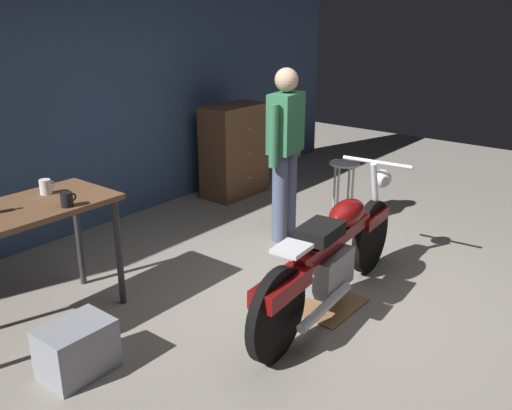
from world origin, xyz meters
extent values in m
plane|color=gray|center=(0.00, 0.00, 0.00)|extent=(12.00, 12.00, 0.00)
cube|color=#384C70|center=(0.00, 2.80, 1.55)|extent=(8.00, 0.12, 3.10)
cube|color=brown|center=(-1.63, 1.48, 0.88)|extent=(1.30, 0.64, 0.04)
cylinder|color=#2D2D33|center=(-1.04, 1.22, 0.43)|extent=(0.05, 0.05, 0.86)
cylinder|color=#2D2D33|center=(-1.04, 1.74, 0.43)|extent=(0.05, 0.05, 0.86)
cylinder|color=black|center=(0.68, 0.00, 0.32)|extent=(0.64, 0.13, 0.64)
cylinder|color=black|center=(-0.86, -0.15, 0.32)|extent=(0.64, 0.13, 0.64)
cube|color=maroon|center=(0.68, 0.00, 0.50)|extent=(0.45, 0.18, 0.10)
cube|color=maroon|center=(-0.81, -0.14, 0.50)|extent=(0.53, 0.23, 0.12)
cube|color=gray|center=(-0.14, -0.08, 0.34)|extent=(0.46, 0.28, 0.28)
cube|color=maroon|center=(-0.04, -0.07, 0.55)|extent=(1.10, 0.20, 0.10)
ellipsoid|color=maroon|center=(0.16, -0.05, 0.70)|extent=(0.46, 0.26, 0.20)
cube|color=black|center=(-0.29, -0.09, 0.70)|extent=(0.38, 0.27, 0.10)
cube|color=silver|center=(-0.69, -0.13, 0.72)|extent=(0.26, 0.22, 0.03)
cylinder|color=silver|center=(0.74, 0.01, 0.65)|extent=(0.27, 0.07, 0.68)
cylinder|color=silver|center=(0.70, 0.00, 0.98)|extent=(0.09, 0.60, 0.03)
sphere|color=silver|center=(0.86, 0.02, 0.80)|extent=(0.16, 0.16, 0.16)
cylinder|color=silver|center=(-0.43, -0.24, 0.22)|extent=(0.70, 0.14, 0.07)
cylinder|color=slate|center=(0.92, 1.04, 0.44)|extent=(0.15, 0.15, 0.88)
cylinder|color=slate|center=(0.72, 1.01, 0.44)|extent=(0.15, 0.15, 0.88)
cube|color=#33724C|center=(0.82, 1.02, 1.16)|extent=(0.41, 0.28, 0.56)
cylinder|color=#33724C|center=(1.06, 1.06, 1.08)|extent=(0.09, 0.09, 0.58)
cylinder|color=#33724C|center=(0.58, 0.99, 1.08)|extent=(0.09, 0.09, 0.58)
sphere|color=tan|center=(0.82, 1.02, 1.56)|extent=(0.22, 0.22, 0.22)
cylinder|color=#B2B2B7|center=(1.61, 0.82, 0.63)|extent=(0.32, 0.32, 0.02)
cylinder|color=#B2B2B7|center=(1.72, 0.82, 0.31)|extent=(0.02, 0.02, 0.62)
cylinder|color=#B2B2B7|center=(1.61, 0.93, 0.31)|extent=(0.02, 0.02, 0.62)
cylinder|color=#B2B2B7|center=(1.50, 0.82, 0.31)|extent=(0.02, 0.02, 0.62)
cylinder|color=#B2B2B7|center=(1.61, 0.71, 0.31)|extent=(0.02, 0.02, 0.62)
cube|color=brown|center=(1.55, 2.30, 0.55)|extent=(0.80, 0.44, 1.10)
sphere|color=tan|center=(1.55, 2.07, 0.85)|extent=(0.04, 0.04, 0.04)
sphere|color=tan|center=(1.55, 2.07, 0.55)|extent=(0.04, 0.04, 0.04)
sphere|color=tan|center=(1.55, 2.07, 0.25)|extent=(0.04, 0.04, 0.04)
cube|color=olive|center=(-0.08, -0.07, 0.01)|extent=(0.56, 0.40, 0.01)
cube|color=gray|center=(-1.78, 0.73, 0.17)|extent=(0.44, 0.32, 0.34)
cylinder|color=black|center=(-1.41, 1.25, 0.95)|extent=(0.08, 0.08, 0.10)
torus|color=black|center=(-1.36, 1.25, 0.96)|extent=(0.06, 0.01, 0.06)
cylinder|color=white|center=(-1.35, 1.61, 0.95)|extent=(0.08, 0.08, 0.11)
torus|color=white|center=(-1.30, 1.61, 0.96)|extent=(0.06, 0.01, 0.06)
camera|label=1|loc=(-3.42, -2.03, 2.20)|focal=39.36mm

